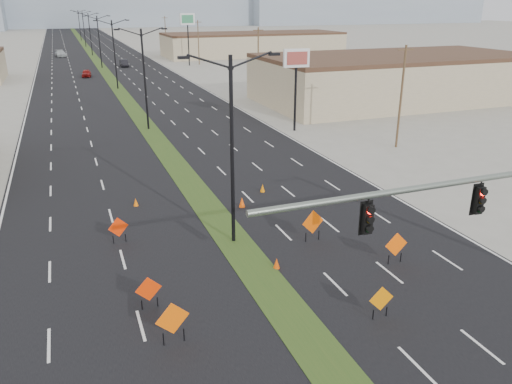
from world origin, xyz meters
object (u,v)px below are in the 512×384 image
object	(u,v)px
streetlight_1	(145,76)
car_left	(86,73)
cone_0	(277,263)
cone_2	(263,188)
construction_sign_4	(313,223)
construction_sign_1	(173,320)
streetlight_5	(84,28)
construction_sign_5	(396,246)
pole_sign_east_near	(296,65)
streetlight_2	(114,52)
pole_sign_east_far	(187,23)
streetlight_3	(99,40)
streetlight_0	(232,146)
cone_1	(242,202)
construction_sign_0	(149,290)
cone_3	(136,202)
construction_sign_3	(381,300)
construction_sign_2	(118,228)
streetlight_4	(90,33)
car_far	(61,54)
streetlight_6	(79,24)
car_mid	(124,63)

from	to	relation	value
streetlight_1	car_left	xyz separation A→B (m)	(-3.69, 43.49, -4.78)
cone_0	cone_2	distance (m)	10.72
construction_sign_4	cone_0	distance (m)	3.80
car_left	construction_sign_1	bearing A→B (deg)	-84.84
streetlight_5	construction_sign_5	bearing A→B (deg)	-87.32
pole_sign_east_near	construction_sign_4	bearing A→B (deg)	-109.03
streetlight_2	cone_2	xyz separation A→B (m)	(4.31, -49.44, -5.13)
streetlight_1	pole_sign_east_far	bearing A→B (deg)	71.95
construction_sign_1	streetlight_3	bearing A→B (deg)	77.71
streetlight_0	cone_1	size ratio (longest dim) A/B	14.91
cone_1	cone_2	xyz separation A→B (m)	(2.25, 2.08, -0.05)
cone_2	construction_sign_0	bearing A→B (deg)	-130.48
construction_sign_0	cone_3	distance (m)	12.03
construction_sign_3	streetlight_0	bearing A→B (deg)	112.42
streetlight_2	streetlight_3	bearing A→B (deg)	90.00
cone_0	cone_1	xyz separation A→B (m)	(1.04, 8.12, 0.05)
pole_sign_east_far	car_left	bearing A→B (deg)	-170.86
cone_1	construction_sign_2	bearing A→B (deg)	-163.02
cone_3	construction_sign_2	bearing A→B (deg)	-107.64
streetlight_4	cone_3	distance (m)	105.11
streetlight_2	cone_2	size ratio (longest dim) A/B	17.25
cone_1	construction_sign_1	bearing A→B (deg)	-120.23
streetlight_0	car_far	bearing A→B (deg)	93.86
cone_1	pole_sign_east_far	distance (m)	79.44
construction_sign_2	car_far	bearing A→B (deg)	75.62
construction_sign_0	pole_sign_east_far	size ratio (longest dim) A/B	0.15
streetlight_4	cone_3	world-z (taller)	streetlight_4
construction_sign_4	car_left	bearing A→B (deg)	87.95
cone_2	pole_sign_east_near	distance (m)	19.33
construction_sign_3	pole_sign_east_far	world-z (taller)	pole_sign_east_far
streetlight_2	streetlight_3	distance (m)	28.00
streetlight_6	pole_sign_east_far	world-z (taller)	pole_sign_east_far
streetlight_0	pole_sign_east_far	world-z (taller)	pole_sign_east_far
car_left	construction_sign_2	distance (m)	69.48
streetlight_6	cone_3	size ratio (longest dim) A/B	18.61
streetlight_3	streetlight_4	xyz separation A→B (m)	(0.00, 28.00, 0.00)
streetlight_1	car_left	size ratio (longest dim) A/B	2.68
car_mid	cone_3	distance (m)	78.11
car_far	construction_sign_3	distance (m)	120.49
construction_sign_2	streetlight_4	bearing A→B (deg)	71.71
streetlight_2	construction_sign_1	xyz separation A→B (m)	(-4.96, -63.58, -4.34)
pole_sign_east_near	construction_sign_5	bearing A→B (deg)	-100.94
streetlight_0	cone_3	distance (m)	9.77
construction_sign_3	construction_sign_4	world-z (taller)	construction_sign_4
construction_sign_0	construction_sign_1	bearing A→B (deg)	-84.55
construction_sign_5	cone_3	world-z (taller)	construction_sign_5
streetlight_3	construction_sign_2	world-z (taller)	streetlight_3
streetlight_6	cone_3	bearing A→B (deg)	-91.53
streetlight_1	construction_sign_0	size ratio (longest dim) A/B	6.57
streetlight_0	cone_2	xyz separation A→B (m)	(4.31, 6.56, -5.13)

